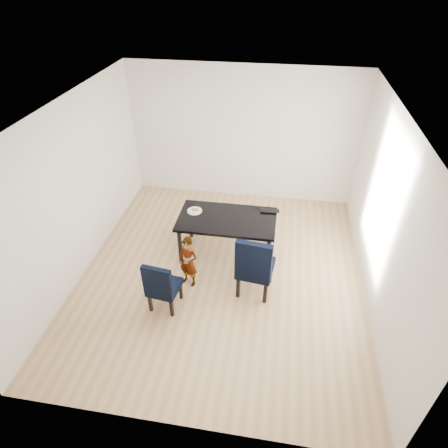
% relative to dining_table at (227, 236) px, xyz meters
% --- Properties ---
extents(floor, '(4.50, 5.00, 0.01)m').
position_rel_dining_table_xyz_m(floor, '(0.00, -0.50, -0.38)').
color(floor, tan).
rests_on(floor, ground).
extents(ceiling, '(4.50, 5.00, 0.01)m').
position_rel_dining_table_xyz_m(ceiling, '(0.00, -0.50, 2.33)').
color(ceiling, white).
rests_on(ceiling, wall_back).
extents(wall_back, '(4.50, 0.01, 2.70)m').
position_rel_dining_table_xyz_m(wall_back, '(0.00, 2.00, 0.98)').
color(wall_back, silver).
rests_on(wall_back, ground).
extents(wall_front, '(4.50, 0.01, 2.70)m').
position_rel_dining_table_xyz_m(wall_front, '(0.00, -3.00, 0.98)').
color(wall_front, silver).
rests_on(wall_front, ground).
extents(wall_left, '(0.01, 5.00, 2.70)m').
position_rel_dining_table_xyz_m(wall_left, '(-2.25, -0.50, 0.98)').
color(wall_left, white).
rests_on(wall_left, ground).
extents(wall_right, '(0.01, 5.00, 2.70)m').
position_rel_dining_table_xyz_m(wall_right, '(2.25, -0.50, 0.98)').
color(wall_right, silver).
rests_on(wall_right, ground).
extents(dining_table, '(1.60, 0.90, 0.75)m').
position_rel_dining_table_xyz_m(dining_table, '(0.00, 0.00, 0.00)').
color(dining_table, black).
rests_on(dining_table, floor).
extents(chair_left, '(0.48, 0.49, 0.88)m').
position_rel_dining_table_xyz_m(chair_left, '(-0.71, -1.30, 0.06)').
color(chair_left, black).
rests_on(chair_left, floor).
extents(chair_right, '(0.58, 0.60, 1.09)m').
position_rel_dining_table_xyz_m(chair_right, '(0.56, -0.78, 0.17)').
color(chair_right, black).
rests_on(chair_right, floor).
extents(child, '(0.38, 0.32, 0.89)m').
position_rel_dining_table_xyz_m(child, '(-0.47, -0.81, 0.07)').
color(child, '#DD5C12').
rests_on(child, floor).
extents(plate, '(0.27, 0.27, 0.01)m').
position_rel_dining_table_xyz_m(plate, '(-0.57, 0.12, 0.38)').
color(plate, white).
rests_on(plate, dining_table).
extents(sandwich, '(0.15, 0.11, 0.05)m').
position_rel_dining_table_xyz_m(sandwich, '(-0.56, 0.12, 0.42)').
color(sandwich, '#986536').
rests_on(sandwich, plate).
extents(laptop, '(0.33, 0.22, 0.02)m').
position_rel_dining_table_xyz_m(laptop, '(0.68, 0.35, 0.39)').
color(laptop, black).
rests_on(laptop, dining_table).
extents(cable_tangle, '(0.15, 0.15, 0.01)m').
position_rel_dining_table_xyz_m(cable_tangle, '(0.44, 0.35, 0.38)').
color(cable_tangle, black).
rests_on(cable_tangle, dining_table).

